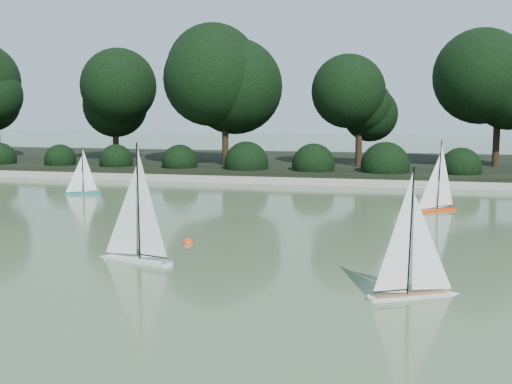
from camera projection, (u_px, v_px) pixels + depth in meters
ground at (232, 268)px, 8.49m from camera, size 80.00×80.00×0.00m
pond_coping at (315, 181)px, 17.19m from camera, size 40.00×0.35×0.18m
far_bank at (330, 165)px, 21.06m from camera, size 40.00×8.00×0.30m
tree_line at (368, 87)px, 18.94m from camera, size 26.31×3.93×4.39m
shrub_hedge at (319, 165)px, 18.01m from camera, size 29.10×1.10×1.10m
sailboat_white_a at (131, 242)px, 8.82m from camera, size 1.27×0.55×1.75m
sailboat_white_b at (418, 276)px, 7.17m from camera, size 1.09×0.67×1.58m
sailboat_orange at (433, 200)px, 12.88m from camera, size 0.96×0.81×1.53m
sailboat_teal at (79, 186)px, 15.38m from camera, size 0.87×0.42×1.22m
race_buoy at (188, 243)px, 9.98m from camera, size 0.16×0.16×0.16m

